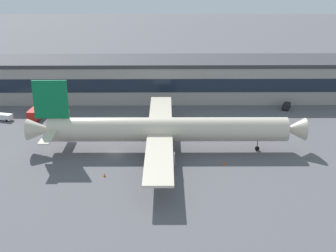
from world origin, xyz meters
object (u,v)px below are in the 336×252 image
Objects in this scene: airliner at (164,129)px; traffic_cone_1 at (104,175)px; traffic_cone_0 at (224,164)px; fuel_truck at (36,113)px; follow_me_car at (286,106)px; belt_loader at (2,116)px.

airliner is 90.15× the size of traffic_cone_1.
airliner reaches higher than traffic_cone_0.
fuel_truck is 12.42× the size of traffic_cone_0.
traffic_cone_0 is 0.93× the size of traffic_cone_1.
fuel_truck is at bearing -173.15° from follow_me_car.
fuel_truck is 11.50× the size of traffic_cone_1.
follow_me_car is 48.38m from traffic_cone_0.
belt_loader reaches higher than traffic_cone_1.
traffic_cone_0 is at bearing -32.31° from fuel_truck.
traffic_cone_0 is (-24.63, -41.64, -0.74)m from follow_me_car.
airliner is 7.84× the size of fuel_truck.
belt_loader is 51.03m from traffic_cone_1.
fuel_truck is 60.84m from traffic_cone_0.
belt_loader is 9.69× the size of traffic_cone_0.
airliner is at bearing 47.78° from traffic_cone_1.
airliner reaches higher than follow_me_car.
follow_me_car reaches higher than traffic_cone_0.
follow_me_car is at bearing 6.49° from belt_loader.
traffic_cone_1 is at bearing -57.20° from fuel_truck.
traffic_cone_1 is (-51.38, -47.40, -0.72)m from follow_me_car.
traffic_cone_1 is (34.45, -37.64, -0.78)m from belt_loader.
traffic_cone_0 is at bearing 12.15° from traffic_cone_1.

